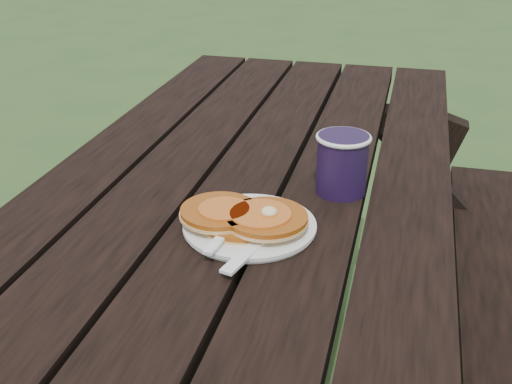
% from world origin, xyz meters
% --- Properties ---
extents(picnic_table, '(1.36, 1.80, 0.75)m').
position_xyz_m(picnic_table, '(0.00, 0.00, 0.37)').
color(picnic_table, black).
rests_on(picnic_table, ground).
extents(plate, '(0.21, 0.21, 0.01)m').
position_xyz_m(plate, '(0.06, -0.16, 0.76)').
color(plate, white).
rests_on(plate, picnic_table).
extents(pancake_stack, '(0.20, 0.13, 0.04)m').
position_xyz_m(pancake_stack, '(0.05, -0.16, 0.77)').
color(pancake_stack, '#A85113').
rests_on(pancake_stack, plate).
extents(knife, '(0.06, 0.18, 0.00)m').
position_xyz_m(knife, '(0.08, -0.22, 0.76)').
color(knife, white).
rests_on(knife, plate).
extents(fork, '(0.05, 0.16, 0.01)m').
position_xyz_m(fork, '(0.03, -0.22, 0.77)').
color(fork, white).
rests_on(fork, plate).
extents(coffee_cup, '(0.10, 0.10, 0.11)m').
position_xyz_m(coffee_cup, '(0.18, 0.02, 0.81)').
color(coffee_cup, black).
rests_on(coffee_cup, picnic_table).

